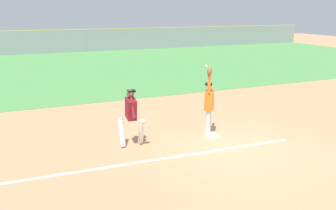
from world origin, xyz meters
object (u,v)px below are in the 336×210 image
at_px(parked_car_black, 30,44).
at_px(parked_car_red, 73,42).
at_px(parked_car_white, 119,40).
at_px(runner, 131,114).
at_px(fielder, 209,101).
at_px(first_base, 211,135).
at_px(baseball, 206,66).
at_px(parked_car_blue, 157,39).

relative_size(parked_car_black, parked_car_red, 0.96).
bearing_deg(parked_car_white, runner, -108.91).
height_order(fielder, parked_car_black, fielder).
relative_size(fielder, runner, 1.33).
height_order(parked_car_red, parked_car_white, same).
xyz_separation_m(first_base, parked_car_white, (4.34, 28.13, 0.63)).
xyz_separation_m(baseball, parked_car_red, (-0.75, 27.17, -1.53)).
bearing_deg(runner, parked_car_red, 88.79).
bearing_deg(parked_car_blue, first_base, -109.98).
bearing_deg(parked_car_black, runner, -85.84).
height_order(runner, parked_car_blue, runner).
bearing_deg(baseball, parked_car_blue, 72.30).
height_order(first_base, parked_car_white, parked_car_white).
relative_size(fielder, baseball, 30.81).
xyz_separation_m(first_base, fielder, (-0.01, 0.22, 1.08)).
xyz_separation_m(fielder, runner, (-2.57, 0.06, -0.12)).
bearing_deg(parked_car_blue, parked_car_red, -179.88).
bearing_deg(fielder, baseball, -64.75).
distance_m(runner, parked_car_blue, 30.17).
relative_size(fielder, parked_car_white, 0.50).
xyz_separation_m(runner, parked_car_black, (-2.28, 27.55, -0.32)).
bearing_deg(parked_car_red, first_base, -95.41).
bearing_deg(parked_car_red, runner, -100.76).
relative_size(runner, baseball, 23.24).
height_order(fielder, parked_car_blue, fielder).
height_order(baseball, parked_car_white, baseball).
distance_m(baseball, parked_car_white, 27.93).
bearing_deg(runner, baseball, 9.29).
relative_size(baseball, parked_car_white, 0.02).
bearing_deg(fielder, parked_car_black, -45.28).
bearing_deg(first_base, parked_car_blue, 72.54).
relative_size(first_base, fielder, 0.17).
distance_m(first_base, parked_car_red, 27.76).
bearing_deg(first_base, parked_car_white, 81.22).
distance_m(first_base, fielder, 1.10).
bearing_deg(fielder, parked_car_white, -64.09).
bearing_deg(parked_car_white, first_base, -103.74).
xyz_separation_m(parked_car_red, parked_car_blue, (9.56, 0.44, 0.00)).
distance_m(parked_car_black, parked_car_blue, 13.72).
distance_m(fielder, baseball, 1.14).
relative_size(first_base, parked_car_black, 0.09).
relative_size(runner, parked_car_blue, 0.38).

